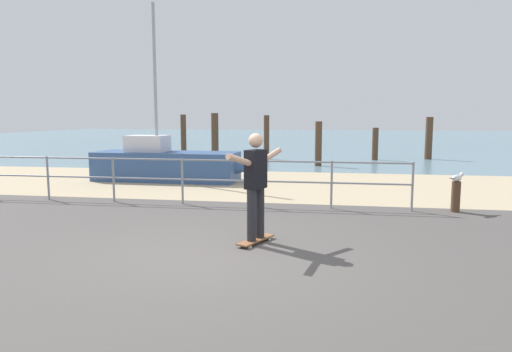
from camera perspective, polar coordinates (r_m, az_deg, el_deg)
name	(u,v)px	position (r m, az deg, el deg)	size (l,w,h in m)	color
ground_plane	(198,278)	(5.92, -7.13, -12.38)	(24.00, 10.00, 0.04)	#514C49
beach_strip	(277,185)	(13.58, 2.56, -1.07)	(24.00, 6.00, 0.04)	tan
sea_surface	(315,139)	(41.41, 7.29, 4.57)	(72.00, 50.00, 0.04)	slate
railing_fence	(147,173)	(10.85, -13.21, 0.34)	(11.67, 0.05, 1.05)	gray
sailboat	(171,164)	(14.48, -10.35, 1.44)	(4.97, 1.50, 5.33)	#335184
skateboard	(256,240)	(7.33, -0.03, -7.86)	(0.50, 0.81, 0.08)	brown
skateboarder	(256,180)	(7.14, -0.03, -0.49)	(0.66, 1.36, 1.65)	#26262B
bollard_short	(456,197)	(10.46, 23.32, -2.39)	(0.18, 0.18, 0.66)	#513826
seagull	(457,178)	(10.42, 23.47, -0.19)	(0.36, 0.39, 0.18)	white
groyne_post_0	(183,134)	(25.17, -8.90, 5.12)	(0.30, 0.30, 2.07)	#513826
groyne_post_1	(215,136)	(21.84, -5.07, 4.92)	(0.33, 0.33, 2.13)	#513826
groyne_post_2	(266,137)	(21.31, 1.30, 4.75)	(0.25, 0.25, 2.03)	#513826
groyne_post_3	(318,144)	(18.61, 7.67, 3.92)	(0.27, 0.27, 1.78)	#513826
groyne_post_4	(375,144)	(21.66, 14.42, 3.82)	(0.27, 0.27, 1.47)	#513826
groyne_post_5	(429,138)	(22.72, 20.45, 4.35)	(0.32, 0.32, 1.95)	#513826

